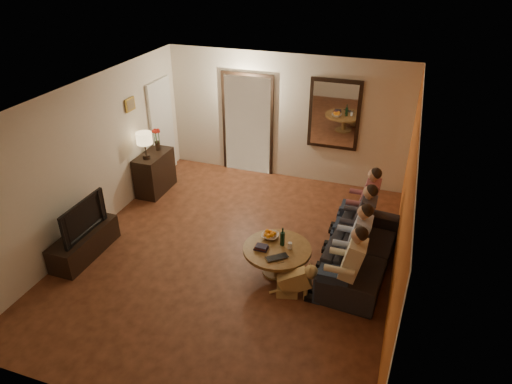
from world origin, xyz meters
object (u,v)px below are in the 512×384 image
(table_lamp, at_px, (145,146))
(wine_bottle, at_px, (283,236))
(dog, at_px, (295,280))
(person_b, at_px, (354,245))
(tv_stand, at_px, (84,243))
(bowl, at_px, (270,236))
(dresser, at_px, (155,173))
(person_a, at_px, (347,270))
(tv, at_px, (79,217))
(sofa, at_px, (361,250))
(person_c, at_px, (359,224))
(person_d, at_px, (364,205))
(coffee_table, at_px, (277,260))
(laptop, at_px, (278,259))

(table_lamp, distance_m, wine_bottle, 3.43)
(dog, bearing_deg, person_b, 29.20)
(tv_stand, xyz_separation_m, bowl, (2.88, 0.79, 0.27))
(dresser, height_order, dog, dresser)
(person_a, bearing_deg, person_b, 90.00)
(tv_stand, bearing_deg, tv, 0.00)
(sofa, distance_m, person_c, 0.42)
(tv, relative_size, person_b, 0.83)
(person_b, height_order, wine_bottle, person_b)
(tv_stand, height_order, person_d, person_d)
(person_a, relative_size, bowl, 4.63)
(sofa, height_order, person_b, person_b)
(tv, xyz_separation_m, coffee_table, (3.06, 0.57, -0.48))
(tv, distance_m, wine_bottle, 3.18)
(dog, xyz_separation_m, bowl, (-0.57, 0.65, 0.20))
(person_d, relative_size, dog, 2.14)
(wine_bottle, bearing_deg, bowl, 152.45)
(wine_bottle, distance_m, laptop, 0.41)
(tv, distance_m, person_d, 4.60)
(coffee_table, distance_m, bowl, 0.38)
(tv_stand, relative_size, sofa, 0.58)
(coffee_table, bearing_deg, bowl, 129.29)
(dresser, height_order, coffee_table, dresser)
(dresser, xyz_separation_m, tv, (0.00, -2.27, 0.31))
(person_c, bearing_deg, coffee_table, -142.50)
(tv, bearing_deg, laptop, -84.80)
(table_lamp, height_order, laptop, table_lamp)
(tv_stand, relative_size, wine_bottle, 4.09)
(tv, relative_size, laptop, 3.03)
(person_c, distance_m, wine_bottle, 1.27)
(tv_stand, height_order, person_a, person_a)
(laptop, bearing_deg, sofa, -2.87)
(person_a, bearing_deg, person_c, 90.00)
(table_lamp, relative_size, coffee_table, 0.52)
(table_lamp, relative_size, bowl, 2.08)
(coffee_table, xyz_separation_m, bowl, (-0.18, 0.22, 0.26))
(person_a, distance_m, person_b, 0.60)
(tv, height_order, coffee_table, tv)
(table_lamp, distance_m, person_c, 4.22)
(bowl, bearing_deg, dresser, 152.70)
(person_a, height_order, dog, person_a)
(sofa, xyz_separation_m, bowl, (-1.36, -0.31, 0.16))
(person_c, xyz_separation_m, laptop, (-0.98, -1.11, -0.14))
(table_lamp, distance_m, person_a, 4.56)
(dog, xyz_separation_m, wine_bottle, (-0.34, 0.53, 0.32))
(person_c, relative_size, bowl, 4.63)
(wine_bottle, bearing_deg, tv_stand, -167.88)
(dresser, distance_m, bowl, 3.24)
(person_b, relative_size, dog, 2.14)
(sofa, bearing_deg, dog, 145.50)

